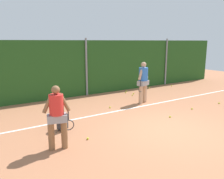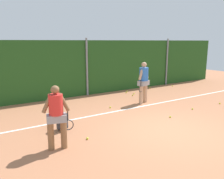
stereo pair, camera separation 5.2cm
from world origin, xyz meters
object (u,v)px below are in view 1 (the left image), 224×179
tennis_ball_4 (149,88)px  tennis_ball_5 (88,139)px  tennis_ball_13 (219,103)px  player_midcourt (143,80)px  tennis_ball_2 (132,95)px  tennis_ball_9 (126,92)px  tennis_ball_11 (134,94)px  tennis_ball_1 (144,95)px  tennis_ball_0 (170,117)px  tennis_ball_3 (192,109)px  ball_hopper (62,121)px  tennis_ball_7 (127,91)px  tennis_ball_10 (110,107)px  tennis_ball_6 (172,86)px  player_foreground_near (57,114)px

tennis_ball_4 → tennis_ball_5: bearing=-144.5°
tennis_ball_5 → tennis_ball_13: (6.60, 0.26, 0.00)m
player_midcourt → tennis_ball_2: (0.44, 1.33, -0.99)m
tennis_ball_9 → tennis_ball_11: same height
tennis_ball_9 → tennis_ball_5: bearing=-135.9°
tennis_ball_1 → tennis_ball_9: same height
tennis_ball_0 → tennis_ball_3: size_ratio=1.00×
ball_hopper → tennis_ball_2: size_ratio=7.78×
tennis_ball_0 → tennis_ball_5: bearing=-178.3°
tennis_ball_3 → tennis_ball_5: bearing=-176.1°
tennis_ball_2 → tennis_ball_7: size_ratio=1.00×
tennis_ball_4 → tennis_ball_9: same height
tennis_ball_9 → tennis_ball_3: bearing=-82.8°
tennis_ball_4 → tennis_ball_11: bearing=-158.5°
tennis_ball_2 → tennis_ball_10: (-2.12, -1.25, 0.00)m
tennis_ball_2 → tennis_ball_11: 0.37m
tennis_ball_11 → tennis_ball_9: bearing=112.2°
tennis_ball_0 → tennis_ball_2: (0.92, 3.45, 0.00)m
tennis_ball_4 → tennis_ball_6: (1.61, -0.23, 0.00)m
player_midcourt → tennis_ball_6: (3.99, 2.00, -0.99)m
tennis_ball_10 → tennis_ball_6: bearing=18.7°
tennis_ball_6 → tennis_ball_5: bearing=-151.8°
tennis_ball_1 → tennis_ball_9: size_ratio=1.00×
tennis_ball_6 → tennis_ball_10: 5.98m
player_midcourt → tennis_ball_9: 2.32m
tennis_ball_2 → tennis_ball_3: bearing=-79.7°
player_midcourt → player_foreground_near: bearing=6.6°
player_foreground_near → player_midcourt: player_midcourt is taller
tennis_ball_11 → tennis_ball_0: bearing=-107.9°
tennis_ball_10 → tennis_ball_7: bearing=41.7°
tennis_ball_6 → tennis_ball_9: bearing=179.5°
ball_hopper → tennis_ball_1: 5.54m
tennis_ball_3 → tennis_ball_5: (-4.88, -0.33, 0.00)m
player_midcourt → tennis_ball_13: 3.51m
tennis_ball_5 → player_foreground_near: bearing=-174.0°
ball_hopper → tennis_ball_0: (3.71, -0.96, -0.26)m
tennis_ball_13 → ball_hopper: bearing=173.4°
player_foreground_near → tennis_ball_3: player_foreground_near is taller
tennis_ball_0 → ball_hopper: bearing=165.5°
tennis_ball_1 → tennis_ball_3: 2.87m
tennis_ball_0 → tennis_ball_1: (1.39, 3.10, 0.00)m
tennis_ball_3 → tennis_ball_10: 3.34m
tennis_ball_11 → player_foreground_near: bearing=-144.5°
player_foreground_near → tennis_ball_10: player_foreground_near is taller
ball_hopper → tennis_ball_5: bearing=-72.2°
tennis_ball_5 → tennis_ball_11: bearing=39.7°
tennis_ball_2 → tennis_ball_3: (0.59, -3.21, 0.00)m
tennis_ball_3 → tennis_ball_9: 3.94m
tennis_ball_7 → tennis_ball_0: bearing=-106.0°
tennis_ball_1 → tennis_ball_11: (-0.20, 0.59, 0.00)m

